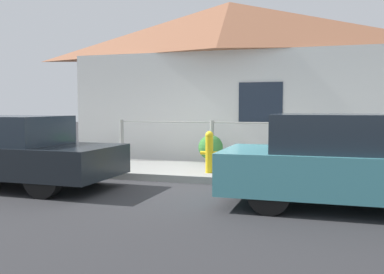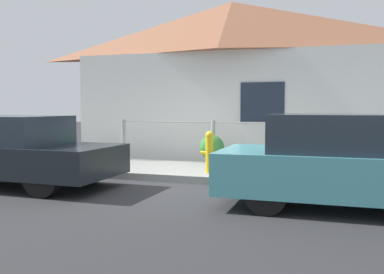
# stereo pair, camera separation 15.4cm
# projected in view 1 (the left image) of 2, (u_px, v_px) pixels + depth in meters

# --- Properties ---
(ground_plane) EXTENTS (60.00, 60.00, 0.00)m
(ground_plane) POSITION_uv_depth(u_px,v_px,m) (186.00, 183.00, 8.44)
(ground_plane) COLOR #2D2D30
(sidewalk) EXTENTS (24.00, 2.18, 0.15)m
(sidewalk) POSITION_uv_depth(u_px,v_px,m) (201.00, 172.00, 9.48)
(sidewalk) COLOR gray
(sidewalk) RESTS_ON ground_plane
(house) EXTENTS (8.79, 2.23, 4.44)m
(house) POSITION_uv_depth(u_px,v_px,m) (229.00, 36.00, 11.89)
(house) COLOR white
(house) RESTS_ON ground_plane
(fence) EXTENTS (4.90, 0.10, 1.04)m
(fence) POSITION_uv_depth(u_px,v_px,m) (212.00, 139.00, 10.33)
(fence) COLOR #999993
(fence) RESTS_ON sidewalk
(car_left) EXTENTS (4.32, 1.79, 1.34)m
(car_left) POSITION_uv_depth(u_px,v_px,m) (6.00, 151.00, 8.13)
(car_left) COLOR black
(car_left) RESTS_ON ground_plane
(car_right) EXTENTS (4.18, 1.77, 1.40)m
(car_right) POSITION_uv_depth(u_px,v_px,m) (361.00, 162.00, 6.30)
(car_right) COLOR teal
(car_right) RESTS_ON ground_plane
(fire_hydrant) EXTENTS (0.38, 0.17, 0.87)m
(fire_hydrant) POSITION_uv_depth(u_px,v_px,m) (209.00, 151.00, 8.82)
(fire_hydrant) COLOR yellow
(fire_hydrant) RESTS_ON sidewalk
(potted_plant_near_hydrant) EXTENTS (0.59, 0.59, 0.69)m
(potted_plant_near_hydrant) POSITION_uv_depth(u_px,v_px,m) (211.00, 148.00, 10.20)
(potted_plant_near_hydrant) COLOR #9E5638
(potted_plant_near_hydrant) RESTS_ON sidewalk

